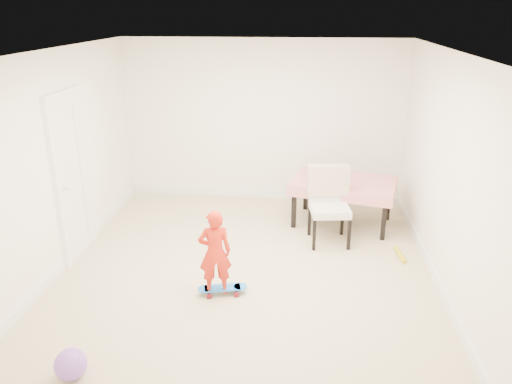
# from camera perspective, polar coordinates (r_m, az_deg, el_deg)

# --- Properties ---
(ground) EXTENTS (5.00, 5.00, 0.00)m
(ground) POSITION_cam_1_polar(r_m,az_deg,el_deg) (6.22, -1.11, -8.84)
(ground) COLOR #C7B38A
(ground) RESTS_ON ground
(ceiling) EXTENTS (4.50, 5.00, 0.04)m
(ceiling) POSITION_cam_1_polar(r_m,az_deg,el_deg) (5.44, -1.30, 15.57)
(ceiling) COLOR silver
(ceiling) RESTS_ON wall_back
(wall_back) EXTENTS (4.50, 0.04, 2.60)m
(wall_back) POSITION_cam_1_polar(r_m,az_deg,el_deg) (8.08, 0.84, 8.02)
(wall_back) COLOR white
(wall_back) RESTS_ON ground
(wall_front) EXTENTS (4.50, 0.04, 2.60)m
(wall_front) POSITION_cam_1_polar(r_m,az_deg,el_deg) (3.45, -6.00, -10.09)
(wall_front) COLOR white
(wall_front) RESTS_ON ground
(wall_left) EXTENTS (0.04, 5.00, 2.60)m
(wall_left) POSITION_cam_1_polar(r_m,az_deg,el_deg) (6.34, -21.66, 3.03)
(wall_left) COLOR white
(wall_left) RESTS_ON ground
(wall_right) EXTENTS (0.04, 5.00, 2.60)m
(wall_right) POSITION_cam_1_polar(r_m,az_deg,el_deg) (5.88, 20.95, 1.82)
(wall_right) COLOR white
(wall_right) RESTS_ON ground
(door) EXTENTS (0.11, 0.94, 2.11)m
(door) POSITION_cam_1_polar(r_m,az_deg,el_deg) (6.67, -20.19, 1.57)
(door) COLOR white
(door) RESTS_ON ground
(baseboard_back) EXTENTS (4.50, 0.02, 0.12)m
(baseboard_back) POSITION_cam_1_polar(r_m,az_deg,el_deg) (8.44, 0.80, -0.21)
(baseboard_back) COLOR white
(baseboard_back) RESTS_ON ground
(baseboard_left) EXTENTS (0.02, 5.00, 0.12)m
(baseboard_left) POSITION_cam_1_polar(r_m,az_deg,el_deg) (6.79, -20.38, -6.98)
(baseboard_left) COLOR white
(baseboard_left) RESTS_ON ground
(baseboard_right) EXTENTS (0.02, 5.00, 0.12)m
(baseboard_right) POSITION_cam_1_polar(r_m,az_deg,el_deg) (6.36, 19.62, -8.81)
(baseboard_right) COLOR white
(baseboard_right) RESTS_ON ground
(dining_table) EXTENTS (1.63, 1.24, 0.68)m
(dining_table) POSITION_cam_1_polar(r_m,az_deg,el_deg) (7.45, 9.85, -1.13)
(dining_table) COLOR red
(dining_table) RESTS_ON ground
(dining_chair) EXTENTS (0.64, 0.71, 1.04)m
(dining_chair) POSITION_cam_1_polar(r_m,az_deg,el_deg) (6.76, 8.43, -1.70)
(dining_chair) COLOR silver
(dining_chair) RESTS_ON ground
(skateboard) EXTENTS (0.58, 0.31, 0.08)m
(skateboard) POSITION_cam_1_polar(r_m,az_deg,el_deg) (5.74, -3.85, -11.16)
(skateboard) COLOR #1639C2
(skateboard) RESTS_ON ground
(child) EXTENTS (0.41, 0.32, 0.99)m
(child) POSITION_cam_1_polar(r_m,az_deg,el_deg) (5.50, -4.71, -7.22)
(child) COLOR red
(child) RESTS_ON ground
(balloon) EXTENTS (0.28, 0.28, 0.28)m
(balloon) POSITION_cam_1_polar(r_m,az_deg,el_deg) (4.83, -20.42, -17.99)
(balloon) COLOR #8855CC
(balloon) RESTS_ON ground
(foam_toy) EXTENTS (0.11, 0.40, 0.06)m
(foam_toy) POSITION_cam_1_polar(r_m,az_deg,el_deg) (6.76, 16.13, -6.89)
(foam_toy) COLOR gold
(foam_toy) RESTS_ON ground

